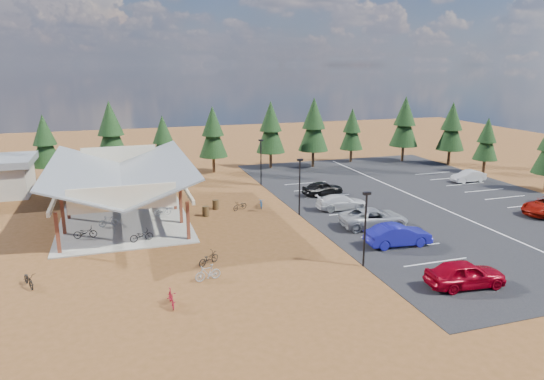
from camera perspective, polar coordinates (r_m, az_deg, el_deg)
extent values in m
plane|color=#573617|center=(40.37, -2.42, -4.42)|extent=(140.00, 140.00, 0.00)
cube|color=black|center=(50.74, 17.19, -1.08)|extent=(27.00, 44.00, 0.04)
cube|color=gray|center=(45.73, -17.01, -2.71)|extent=(10.60, 18.60, 0.10)
cube|color=brown|center=(37.52, -23.92, -4.61)|extent=(0.25, 0.25, 3.00)
cube|color=brown|center=(41.51, -23.38, -2.78)|extent=(0.25, 0.25, 3.00)
cube|color=brown|center=(45.54, -22.94, -1.28)|extent=(0.25, 0.25, 3.00)
cube|color=brown|center=(49.60, -22.56, -0.02)|extent=(0.25, 0.25, 3.00)
cube|color=brown|center=(53.68, -22.25, 1.05)|extent=(0.25, 0.25, 3.00)
cube|color=brown|center=(37.54, -9.85, -3.53)|extent=(0.25, 0.25, 3.00)
cube|color=brown|center=(41.53, -10.69, -1.81)|extent=(0.25, 0.25, 3.00)
cube|color=brown|center=(45.56, -11.38, -0.39)|extent=(0.25, 0.25, 3.00)
cube|color=brown|center=(49.61, -11.95, 0.80)|extent=(0.25, 0.25, 3.00)
cube|color=brown|center=(53.69, -12.44, 1.80)|extent=(0.25, 0.25, 3.00)
cube|color=beige|center=(45.23, -23.62, 0.51)|extent=(0.22, 18.00, 0.35)
cube|color=beige|center=(45.25, -10.97, 1.48)|extent=(0.22, 18.00, 0.35)
cube|color=slate|center=(44.86, -21.08, 1.84)|extent=(5.85, 19.40, 2.13)
cube|color=slate|center=(44.87, -13.68, 2.40)|extent=(5.85, 19.40, 2.13)
cube|color=beige|center=(36.03, -17.12, -0.92)|extent=(7.50, 0.15, 1.80)
cube|color=beige|center=(53.63, -17.54, 3.96)|extent=(7.50, 0.15, 1.80)
cylinder|color=black|center=(32.55, 10.88, -4.74)|extent=(0.14, 0.14, 5.00)
cube|color=black|center=(31.81, 11.10, -0.40)|extent=(0.50, 0.25, 0.18)
cylinder|color=black|center=(42.99, 3.26, 0.22)|extent=(0.14, 0.14, 5.00)
cube|color=black|center=(42.43, 3.31, 3.56)|extent=(0.50, 0.25, 0.18)
cylinder|color=black|center=(54.07, -1.31, 3.21)|extent=(0.14, 0.14, 5.00)
cube|color=black|center=(53.63, -1.32, 5.88)|extent=(0.50, 0.25, 0.18)
cylinder|color=#412E17|center=(43.57, -7.80, -2.49)|extent=(0.60, 0.60, 0.90)
cylinder|color=#412E17|center=(45.51, -6.64, -1.72)|extent=(0.60, 0.60, 0.90)
cylinder|color=#382314|center=(61.07, -24.79, 1.69)|extent=(0.36, 0.36, 1.90)
cone|color=black|center=(60.51, -25.11, 4.67)|extent=(3.34, 3.34, 4.56)
cone|color=black|center=(60.26, -25.30, 6.44)|extent=(2.58, 2.58, 3.42)
cylinder|color=#382314|center=(60.85, -18.11, 2.43)|extent=(0.36, 0.36, 2.23)
cone|color=black|center=(60.22, -18.39, 5.95)|extent=(3.92, 3.92, 5.34)
cone|color=black|center=(59.96, -18.56, 8.05)|extent=(3.03, 3.03, 4.01)
cylinder|color=#382314|center=(59.47, -12.49, 2.33)|extent=(0.36, 0.36, 1.81)
cone|color=black|center=(58.91, -12.65, 5.26)|extent=(3.18, 3.18, 4.34)
cone|color=black|center=(58.66, -12.75, 7.00)|extent=(2.46, 2.46, 3.26)
cylinder|color=#382314|center=(61.21, -6.86, 3.01)|extent=(0.36, 0.36, 2.02)
cone|color=black|center=(60.63, -6.96, 6.19)|extent=(3.55, 3.55, 4.84)
cone|color=black|center=(60.37, -7.02, 8.08)|extent=(2.74, 2.74, 3.63)
cylinder|color=#382314|center=(63.25, -0.16, 3.54)|extent=(0.36, 0.36, 2.12)
cone|color=black|center=(62.67, -0.16, 6.77)|extent=(3.73, 3.73, 5.09)
cone|color=black|center=(62.42, -0.16, 8.70)|extent=(2.88, 2.88, 3.82)
cylinder|color=#382314|center=(64.25, 4.84, 3.70)|extent=(0.36, 0.36, 2.22)
cone|color=black|center=(63.66, 4.91, 7.04)|extent=(3.90, 3.90, 5.32)
cone|color=black|center=(63.41, 4.96, 9.03)|extent=(3.02, 3.02, 3.99)
cylinder|color=#382314|center=(68.30, 9.26, 4.03)|extent=(0.36, 0.36, 1.81)
cone|color=black|center=(67.82, 9.36, 6.59)|extent=(3.19, 3.19, 4.34)
cone|color=black|center=(67.60, 9.43, 8.11)|extent=(2.46, 2.46, 3.26)
cylinder|color=#382314|center=(70.27, 15.10, 4.17)|extent=(0.36, 0.36, 2.20)
cone|color=black|center=(69.73, 15.30, 7.19)|extent=(3.87, 3.87, 5.28)
cone|color=black|center=(69.51, 15.43, 8.99)|extent=(2.99, 2.99, 3.96)
cylinder|color=#382314|center=(66.02, 23.65, 2.58)|extent=(0.36, 0.36, 1.68)
cone|color=black|center=(65.55, 23.90, 5.03)|extent=(2.96, 2.96, 4.04)
cone|color=black|center=(65.33, 24.05, 6.48)|extent=(2.29, 2.29, 3.03)
cylinder|color=#382314|center=(69.76, 20.08, 3.66)|extent=(0.36, 0.36, 2.05)
cone|color=black|center=(69.25, 20.33, 6.49)|extent=(3.61, 3.61, 4.92)
cone|color=black|center=(69.02, 20.48, 8.17)|extent=(2.79, 2.79, 3.69)
imported|color=black|center=(40.18, -21.12, -4.68)|extent=(1.75, 0.65, 0.91)
imported|color=gray|center=(42.36, -18.70, -3.48)|extent=(1.60, 0.68, 0.93)
imported|color=navy|center=(49.43, -20.51, -1.15)|extent=(1.72, 0.87, 0.86)
imported|color=maroon|center=(51.04, -19.77, -0.47)|extent=(1.91, 1.02, 1.11)
imported|color=black|center=(38.17, -15.12, -5.18)|extent=(1.83, 0.95, 0.92)
imported|color=#96989E|center=(44.09, -12.75, -2.39)|extent=(1.51, 0.52, 0.89)
imported|color=navy|center=(49.21, -14.35, -0.75)|extent=(1.68, 0.82, 0.85)
imported|color=maroon|center=(49.72, -15.36, -0.64)|extent=(1.53, 0.76, 0.88)
imported|color=black|center=(33.30, -26.72, -9.38)|extent=(1.27, 1.92, 0.95)
imported|color=maroon|center=(28.21, -11.77, -12.33)|extent=(0.55, 1.65, 0.98)
imported|color=black|center=(33.23, -7.48, -7.97)|extent=(1.77, 1.42, 0.90)
imported|color=gray|center=(30.91, -7.56, -9.63)|extent=(1.76, 0.80, 1.02)
imported|color=#124A98|center=(45.85, -1.27, -1.51)|extent=(0.98, 1.77, 0.88)
imported|color=black|center=(45.10, -3.78, -1.84)|extent=(1.66, 1.25, 0.84)
imported|color=maroon|center=(31.86, 21.78, -9.15)|extent=(4.99, 2.40, 1.65)
imported|color=navy|center=(37.26, 14.61, -5.15)|extent=(5.02, 2.01, 1.62)
imported|color=gray|center=(40.97, 11.89, -3.22)|extent=(5.92, 3.16, 1.58)
imported|color=silver|center=(45.45, 8.20, -1.42)|extent=(4.93, 2.37, 1.38)
imported|color=black|center=(50.24, 5.97, 0.23)|extent=(4.47, 2.27, 1.46)
imported|color=#BDBDBD|center=(60.00, 22.10, 1.51)|extent=(4.08, 1.52, 1.33)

